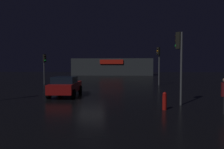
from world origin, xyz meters
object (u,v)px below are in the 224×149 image
at_px(traffic_signal_main, 179,50).
at_px(fire_hydrant, 165,101).
at_px(traffic_signal_cross_right, 159,59).
at_px(store_building, 112,67).
at_px(car_near, 66,86).
at_px(traffic_signal_opposite, 44,63).

distance_m(traffic_signal_main, fire_hydrant, 3.23).
distance_m(traffic_signal_main, traffic_signal_cross_right, 12.25).
bearing_deg(fire_hydrant, store_building, 97.19).
height_order(store_building, traffic_signal_cross_right, traffic_signal_cross_right).
xyz_separation_m(traffic_signal_cross_right, car_near, (-8.48, -9.27, -2.39)).
distance_m(traffic_signal_main, traffic_signal_opposite, 18.20).
height_order(store_building, fire_hydrant, store_building).
bearing_deg(traffic_signal_main, fire_hydrant, -128.29).
bearing_deg(store_building, car_near, -92.16).
relative_size(traffic_signal_opposite, traffic_signal_cross_right, 0.83).
height_order(traffic_signal_main, car_near, traffic_signal_main).
bearing_deg(traffic_signal_cross_right, store_building, 104.85).
height_order(traffic_signal_cross_right, fire_hydrant, traffic_signal_cross_right).
bearing_deg(traffic_signal_opposite, traffic_signal_main, -43.80).
bearing_deg(traffic_signal_opposite, traffic_signal_cross_right, -1.55).
height_order(traffic_signal_main, traffic_signal_cross_right, traffic_signal_cross_right).
relative_size(store_building, traffic_signal_main, 4.76).
distance_m(traffic_signal_opposite, fire_hydrant, 18.59).
relative_size(traffic_signal_main, traffic_signal_opposite, 1.12).
relative_size(traffic_signal_cross_right, fire_hydrant, 4.90).
bearing_deg(car_near, store_building, 87.84).
relative_size(traffic_signal_main, traffic_signal_cross_right, 0.93).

